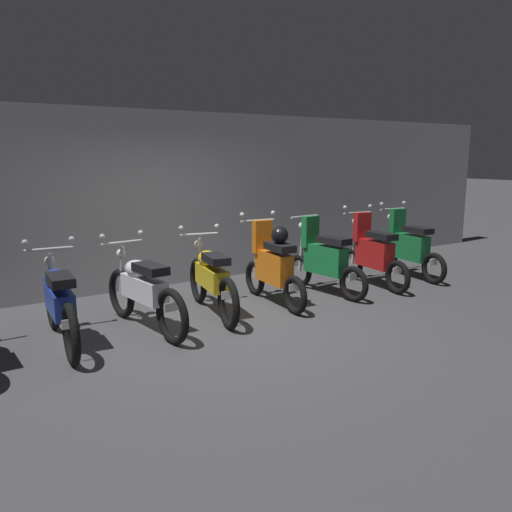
{
  "coord_description": "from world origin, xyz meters",
  "views": [
    {
      "loc": [
        -3.23,
        -5.37,
        2.11
      ],
      "look_at": [
        0.63,
        0.52,
        0.75
      ],
      "focal_mm": 36.76,
      "sensor_mm": 36.0,
      "label": 1
    }
  ],
  "objects_px": {
    "motorbike_slot_2": "(59,302)",
    "motorbike_slot_3": "(143,290)",
    "motorbike_slot_8": "(408,247)",
    "motorbike_slot_5": "(273,265)",
    "motorbike_slot_4": "(211,278)",
    "motorbike_slot_7": "(373,254)",
    "motorbike_slot_6": "(324,260)"
  },
  "relations": [
    {
      "from": "motorbike_slot_7",
      "to": "motorbike_slot_3",
      "type": "bearing_deg",
      "value": -179.41
    },
    {
      "from": "motorbike_slot_2",
      "to": "motorbike_slot_3",
      "type": "height_order",
      "value": "same"
    },
    {
      "from": "motorbike_slot_4",
      "to": "motorbike_slot_8",
      "type": "height_order",
      "value": "motorbike_slot_8"
    },
    {
      "from": "motorbike_slot_7",
      "to": "motorbike_slot_4",
      "type": "bearing_deg",
      "value": 178.91
    },
    {
      "from": "motorbike_slot_5",
      "to": "motorbike_slot_6",
      "type": "bearing_deg",
      "value": 2.21
    },
    {
      "from": "motorbike_slot_2",
      "to": "motorbike_slot_7",
      "type": "bearing_deg",
      "value": 0.37
    },
    {
      "from": "motorbike_slot_2",
      "to": "motorbike_slot_4",
      "type": "bearing_deg",
      "value": 2.54
    },
    {
      "from": "motorbike_slot_4",
      "to": "motorbike_slot_5",
      "type": "height_order",
      "value": "motorbike_slot_5"
    },
    {
      "from": "motorbike_slot_6",
      "to": "motorbike_slot_8",
      "type": "relative_size",
      "value": 1.0
    },
    {
      "from": "motorbike_slot_4",
      "to": "motorbike_slot_8",
      "type": "bearing_deg",
      "value": 0.82
    },
    {
      "from": "motorbike_slot_3",
      "to": "motorbike_slot_8",
      "type": "distance_m",
      "value": 4.94
    },
    {
      "from": "motorbike_slot_3",
      "to": "motorbike_slot_8",
      "type": "height_order",
      "value": "motorbike_slot_8"
    },
    {
      "from": "motorbike_slot_3",
      "to": "motorbike_slot_8",
      "type": "bearing_deg",
      "value": 1.77
    },
    {
      "from": "motorbike_slot_4",
      "to": "motorbike_slot_6",
      "type": "distance_m",
      "value": 1.96
    },
    {
      "from": "motorbike_slot_8",
      "to": "motorbike_slot_5",
      "type": "bearing_deg",
      "value": -178.25
    },
    {
      "from": "motorbike_slot_2",
      "to": "motorbike_slot_3",
      "type": "xyz_separation_m",
      "value": [
        0.98,
        -0.01,
        0.0
      ]
    },
    {
      "from": "motorbike_slot_7",
      "to": "motorbike_slot_8",
      "type": "relative_size",
      "value": 1.0
    },
    {
      "from": "motorbike_slot_3",
      "to": "motorbike_slot_4",
      "type": "xyz_separation_m",
      "value": [
        0.99,
        0.1,
        0.0
      ]
    },
    {
      "from": "motorbike_slot_7",
      "to": "motorbike_slot_6",
      "type": "bearing_deg",
      "value": 176.56
    },
    {
      "from": "motorbike_slot_2",
      "to": "motorbike_slot_5",
      "type": "relative_size",
      "value": 1.16
    },
    {
      "from": "motorbike_slot_2",
      "to": "motorbike_slot_8",
      "type": "bearing_deg",
      "value": 1.39
    },
    {
      "from": "motorbike_slot_4",
      "to": "motorbike_slot_5",
      "type": "bearing_deg",
      "value": -1.98
    },
    {
      "from": "motorbike_slot_4",
      "to": "motorbike_slot_5",
      "type": "relative_size",
      "value": 1.15
    },
    {
      "from": "motorbike_slot_3",
      "to": "motorbike_slot_6",
      "type": "xyz_separation_m",
      "value": [
        2.96,
        0.1,
        0.03
      ]
    },
    {
      "from": "motorbike_slot_3",
      "to": "motorbike_slot_5",
      "type": "distance_m",
      "value": 1.98
    },
    {
      "from": "motorbike_slot_6",
      "to": "motorbike_slot_7",
      "type": "relative_size",
      "value": 1.0
    },
    {
      "from": "motorbike_slot_6",
      "to": "motorbike_slot_7",
      "type": "xyz_separation_m",
      "value": [
        0.99,
        -0.06,
        0.0
      ]
    },
    {
      "from": "motorbike_slot_3",
      "to": "motorbike_slot_4",
      "type": "relative_size",
      "value": 1.01
    },
    {
      "from": "motorbike_slot_3",
      "to": "motorbike_slot_4",
      "type": "bearing_deg",
      "value": 5.54
    },
    {
      "from": "motorbike_slot_4",
      "to": "motorbike_slot_5",
      "type": "distance_m",
      "value": 0.99
    },
    {
      "from": "motorbike_slot_5",
      "to": "motorbike_slot_7",
      "type": "distance_m",
      "value": 1.97
    },
    {
      "from": "motorbike_slot_3",
      "to": "motorbike_slot_5",
      "type": "xyz_separation_m",
      "value": [
        1.98,
        0.06,
        0.08
      ]
    }
  ]
}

